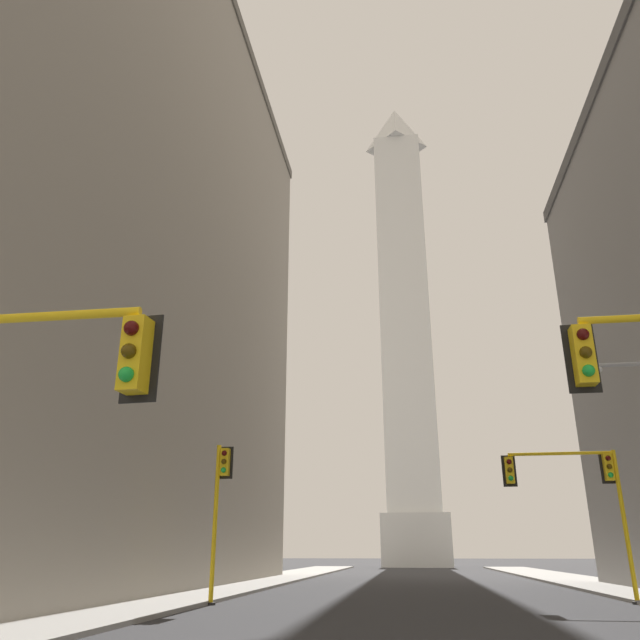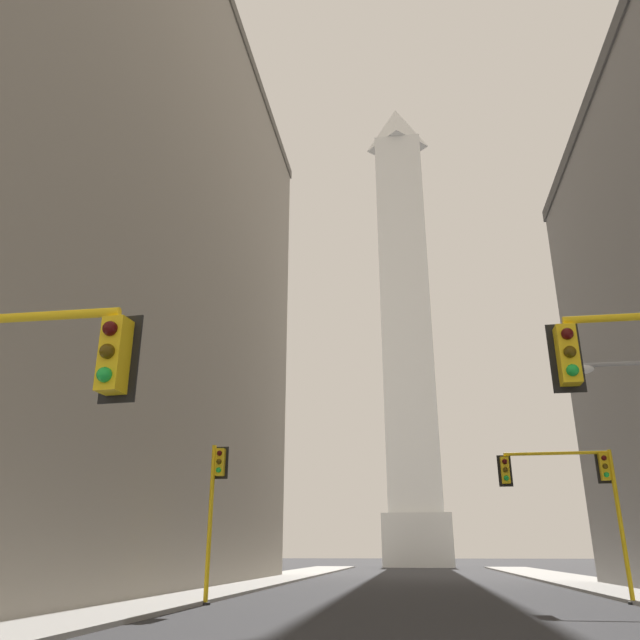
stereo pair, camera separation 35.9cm
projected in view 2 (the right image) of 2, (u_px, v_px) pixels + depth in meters
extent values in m
cube|color=gray|center=(207.00, 590.00, 31.81)|extent=(5.00, 106.04, 0.15)
cube|color=gray|center=(1.00, 246.00, 37.55)|extent=(25.46, 48.10, 38.45)
cube|color=silver|center=(417.00, 540.00, 83.90)|extent=(9.14, 9.14, 6.71)
cube|color=silver|center=(406.00, 312.00, 95.42)|extent=(7.31, 7.31, 59.37)
pyramid|color=silver|center=(396.00, 129.00, 107.18)|extent=(7.31, 7.31, 8.04)
cube|color=yellow|center=(114.00, 355.00, 8.96)|extent=(0.37, 0.37, 1.10)
cube|color=black|center=(121.00, 359.00, 9.12)|extent=(0.58, 0.08, 1.32)
sphere|color=#410907|center=(110.00, 329.00, 8.90)|extent=(0.22, 0.22, 0.22)
sphere|color=#483506|center=(107.00, 351.00, 8.78)|extent=(0.22, 0.22, 0.22)
sphere|color=green|center=(104.00, 375.00, 8.66)|extent=(0.22, 0.22, 0.22)
cube|color=yellow|center=(568.00, 355.00, 11.33)|extent=(0.34, 0.34, 1.10)
cube|color=black|center=(566.00, 358.00, 11.50)|extent=(0.58, 0.04, 1.32)
sphere|color=#410907|center=(567.00, 334.00, 11.28)|extent=(0.22, 0.22, 0.22)
sphere|color=#483506|center=(570.00, 352.00, 11.16)|extent=(0.22, 0.22, 0.22)
sphere|color=green|center=(573.00, 370.00, 11.04)|extent=(0.22, 0.22, 0.22)
cylinder|color=yellow|center=(621.00, 524.00, 25.20)|extent=(0.18, 0.18, 5.95)
cylinder|color=#262626|center=(633.00, 603.00, 24.17)|extent=(0.40, 0.40, 0.10)
cube|color=yellow|center=(604.00, 467.00, 26.03)|extent=(0.36, 0.36, 1.10)
cube|color=black|center=(603.00, 467.00, 26.20)|extent=(0.58, 0.06, 1.32)
sphere|color=#410907|center=(604.00, 458.00, 25.97)|extent=(0.22, 0.22, 0.22)
sphere|color=#483506|center=(605.00, 466.00, 25.86)|extent=(0.22, 0.22, 0.22)
sphere|color=green|center=(607.00, 475.00, 25.74)|extent=(0.22, 0.22, 0.22)
cylinder|color=yellow|center=(556.00, 453.00, 26.50)|extent=(4.32, 0.14, 0.14)
sphere|color=yellow|center=(609.00, 452.00, 26.20)|extent=(0.18, 0.18, 0.18)
cube|color=yellow|center=(505.00, 470.00, 26.56)|extent=(0.36, 0.36, 1.10)
cube|color=black|center=(505.00, 471.00, 26.73)|extent=(0.58, 0.06, 1.32)
sphere|color=#410907|center=(505.00, 462.00, 26.51)|extent=(0.22, 0.22, 0.22)
sphere|color=#483506|center=(506.00, 470.00, 26.39)|extent=(0.22, 0.22, 0.22)
sphere|color=green|center=(506.00, 478.00, 26.27)|extent=(0.22, 0.22, 0.22)
cylinder|color=yellow|center=(210.00, 522.00, 25.04)|extent=(0.18, 0.18, 6.11)
cylinder|color=#262626|center=(205.00, 604.00, 23.99)|extent=(0.40, 0.40, 0.10)
cube|color=yellow|center=(220.00, 462.00, 25.82)|extent=(0.35, 0.35, 1.10)
cube|color=black|center=(221.00, 463.00, 25.99)|extent=(0.58, 0.04, 1.32)
sphere|color=#410907|center=(219.00, 453.00, 25.77)|extent=(0.22, 0.22, 0.22)
sphere|color=#483506|center=(219.00, 462.00, 25.65)|extent=(0.22, 0.22, 0.22)
sphere|color=green|center=(219.00, 470.00, 25.53)|extent=(0.22, 0.22, 0.22)
cylinder|color=gray|center=(635.00, 363.00, 17.74)|extent=(2.89, 0.12, 0.12)
ellipsoid|color=silver|center=(583.00, 369.00, 17.89)|extent=(0.64, 0.36, 0.26)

